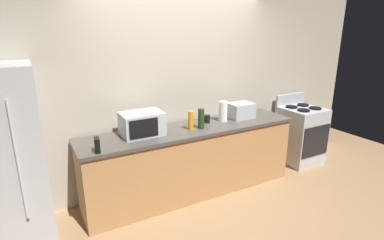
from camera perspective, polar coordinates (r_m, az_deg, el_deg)
The scene contains 12 objects.
ground_plane at distance 3.88m, azimuth 2.98°, elevation -15.84°, with size 8.00×8.00×0.00m, color #93704C.
back_wall at distance 4.04m, azimuth -2.84°, elevation 6.23°, with size 6.40×0.10×2.70m, color #B2A893.
counter_run at distance 3.96m, azimuth 0.00°, elevation -7.61°, with size 2.84×0.64×0.90m.
refrigerator at distance 3.39m, azimuth -32.18°, elevation -6.50°, with size 0.72×0.73×1.80m.
stove_range at distance 5.17m, azimuth 19.80°, elevation -2.61°, with size 0.60×0.61×1.08m.
microwave at distance 3.55m, azimuth -9.44°, elevation -0.71°, with size 0.48×0.35×0.27m.
toaster_oven at distance 4.25m, azimuth 9.20°, elevation 1.80°, with size 0.34×0.26×0.21m, color #B7BABF.
paper_towel_roll at distance 4.06m, azimuth 5.89°, elevation 1.65°, with size 0.12×0.12×0.27m, color white.
cordless_phone at distance 3.18m, azimuth -17.49°, elevation -4.54°, with size 0.05×0.11×0.15m, color black.
bottle_dish_soap at distance 3.69m, azimuth -0.25°, elevation -0.07°, with size 0.06×0.06×0.24m, color orange.
bottle_wine at distance 3.73m, azimuth 1.73°, elevation 0.25°, with size 0.08×0.08×0.25m, color #1E3F19.
mug_black at distance 3.99m, azimuth 2.87°, elevation 0.21°, with size 0.08×0.08×0.10m, color black.
Camera 1 is at (-1.75, -2.76, 2.09)m, focal length 28.21 mm.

